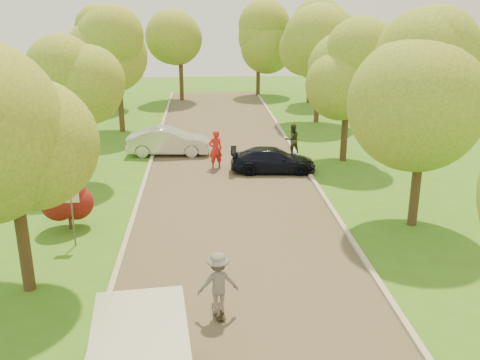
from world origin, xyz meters
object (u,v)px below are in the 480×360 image
object	(u,v)px
dark_sedan	(273,160)
person_olive	(292,139)
longboard	(219,312)
skateboarder	(218,283)
street_sign	(71,204)
person_striped	(216,149)
silver_sedan	(169,141)

from	to	relation	value
dark_sedan	person_olive	world-z (taller)	person_olive
longboard	skateboarder	world-z (taller)	skateboarder
longboard	person_olive	world-z (taller)	person_olive
longboard	person_olive	bearing A→B (deg)	-114.59
street_sign	person_olive	bearing A→B (deg)	49.74
street_sign	skateboarder	size ratio (longest dim) A/B	1.25
person_striped	dark_sedan	bearing A→B (deg)	145.02
street_sign	skateboarder	distance (m)	6.90
silver_sedan	street_sign	bearing A→B (deg)	170.35
street_sign	person_striped	size ratio (longest dim) A/B	1.08
silver_sedan	person_olive	distance (m)	6.97
longboard	person_olive	size ratio (longest dim) A/B	0.52
street_sign	longboard	size ratio (longest dim) A/B	2.36
longboard	skateboarder	xyz separation A→B (m)	(-0.00, 0.00, 0.89)
skateboarder	silver_sedan	bearing A→B (deg)	-90.70
person_striped	person_olive	size ratio (longest dim) A/B	1.13
silver_sedan	longboard	bearing A→B (deg)	-169.37
longboard	silver_sedan	bearing A→B (deg)	-90.70
silver_sedan	person_olive	size ratio (longest dim) A/B	2.61
person_striped	person_olive	bearing A→B (deg)	-170.62
longboard	skateboarder	bearing A→B (deg)	-8.40
silver_sedan	dark_sedan	xyz separation A→B (m)	(5.45, -3.71, -0.14)
street_sign	person_striped	world-z (taller)	street_sign
skateboarder	longboard	bearing A→B (deg)	171.60
skateboarder	dark_sedan	bearing A→B (deg)	-112.19
silver_sedan	skateboarder	xyz separation A→B (m)	(2.26, -16.70, 0.22)
silver_sedan	longboard	xyz separation A→B (m)	(2.26, -16.70, -0.67)
skateboarder	person_olive	xyz separation A→B (m)	(4.69, 16.15, -0.10)
silver_sedan	person_striped	world-z (taller)	person_striped
street_sign	person_olive	world-z (taller)	street_sign
silver_sedan	skateboarder	size ratio (longest dim) A/B	2.65
person_olive	person_striped	bearing A→B (deg)	11.30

